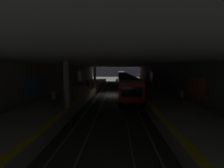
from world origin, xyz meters
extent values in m
plane|color=#383A38|center=(0.00, 0.00, 0.00)|extent=(120.00, 120.00, 0.00)
cube|color=gray|center=(0.00, -2.92, 0.08)|extent=(60.00, 0.09, 0.16)
cube|color=gray|center=(0.00, -1.48, 0.08)|extent=(60.00, 0.09, 0.16)
cube|color=gray|center=(0.00, 1.48, 0.08)|extent=(60.00, 0.09, 0.16)
cube|color=gray|center=(0.00, 2.92, 0.08)|extent=(60.00, 0.09, 0.16)
cube|color=#A8A59E|center=(0.00, -6.55, 0.53)|extent=(60.00, 5.30, 1.05)
cube|color=yellow|center=(0.00, -4.20, 1.05)|extent=(60.00, 0.60, 0.01)
cube|color=#A8A59E|center=(0.00, 6.55, 0.53)|extent=(60.00, 5.30, 1.05)
cube|color=yellow|center=(0.00, 4.20, 1.05)|extent=(60.00, 0.60, 0.01)
cube|color=slate|center=(0.00, -9.45, 2.80)|extent=(60.00, 0.50, 5.60)
cube|color=orange|center=(-10.77, -9.17, 2.95)|extent=(3.31, 0.06, 2.07)
cube|color=#338CCC|center=(9.86, -9.17, 2.95)|extent=(2.71, 0.06, 2.43)
cube|color=slate|center=(0.00, 9.45, 2.80)|extent=(60.00, 0.50, 5.60)
cube|color=#338CCC|center=(-10.42, 9.17, 2.95)|extent=(2.91, 0.06, 2.29)
cube|color=#4CA566|center=(9.89, 9.17, 2.95)|extent=(2.89, 0.06, 2.42)
cube|color=#ADAAA3|center=(0.00, 0.00, 5.80)|extent=(60.00, 19.40, 0.40)
cylinder|color=gray|center=(-12.87, 4.35, 3.33)|extent=(0.56, 0.56, 4.55)
cylinder|color=gray|center=(4.54, 4.35, 3.33)|extent=(0.56, 0.56, 4.55)
cube|color=red|center=(-2.49, -2.20, 2.06)|extent=(17.35, 2.80, 2.70)
cube|color=black|center=(-2.49, -2.20, 0.99)|extent=(17.35, 2.82, 0.56)
cube|color=black|center=(-2.49, -2.20, 2.41)|extent=(15.96, 2.83, 0.90)
cube|color=#47474C|center=(-2.49, -2.20, 3.53)|extent=(17.00, 2.58, 0.24)
cube|color=black|center=(-7.26, -2.20, 0.54)|extent=(2.20, 1.64, 0.76)
cube|color=black|center=(2.29, -2.20, 0.54)|extent=(2.20, 1.64, 0.76)
cube|color=black|center=(-11.18, -2.20, 2.41)|extent=(0.04, 2.24, 1.10)
cylinder|color=silver|center=(-11.18, -2.85, 1.06)|extent=(0.04, 0.24, 0.24)
cylinder|color=silver|center=(-11.18, -1.55, 1.06)|extent=(0.04, 0.24, 0.24)
cube|color=red|center=(15.46, -2.20, 2.06)|extent=(17.35, 2.80, 2.70)
cube|color=black|center=(15.46, -2.20, 0.99)|extent=(17.35, 2.82, 0.56)
cube|color=black|center=(15.46, -2.20, 2.41)|extent=(15.96, 2.83, 0.90)
cube|color=#47474C|center=(15.46, -2.20, 3.53)|extent=(17.00, 2.58, 0.24)
cube|color=black|center=(10.69, -2.20, 0.54)|extent=(2.20, 1.64, 0.76)
cube|color=black|center=(20.23, -2.20, 0.54)|extent=(2.20, 1.64, 0.76)
cube|color=red|center=(33.41, -2.20, 2.06)|extent=(17.35, 2.80, 2.70)
cube|color=black|center=(33.41, -2.20, 0.99)|extent=(17.35, 2.82, 0.56)
cube|color=black|center=(33.41, -2.20, 2.41)|extent=(15.96, 2.83, 0.90)
cube|color=#47474C|center=(33.41, -2.20, 3.53)|extent=(17.00, 2.58, 0.24)
cube|color=black|center=(28.64, -2.20, 0.54)|extent=(2.20, 1.64, 0.76)
cube|color=black|center=(38.18, -2.20, 0.54)|extent=(2.20, 1.64, 0.76)
cylinder|color=#262628|center=(-7.06, -8.45, 1.26)|extent=(0.08, 0.08, 0.42)
cylinder|color=#262628|center=(-5.70, -8.45, 1.26)|extent=(0.08, 0.08, 0.42)
cube|color=olive|center=(-6.38, -8.45, 1.51)|extent=(1.70, 0.44, 0.08)
cube|color=olive|center=(-6.38, -8.67, 1.71)|extent=(1.70, 0.06, 0.40)
cylinder|color=#262628|center=(2.92, -8.45, 1.26)|extent=(0.08, 0.08, 0.42)
cylinder|color=#262628|center=(4.28, -8.45, 1.26)|extent=(0.08, 0.08, 0.42)
cube|color=olive|center=(3.60, -8.45, 1.51)|extent=(1.70, 0.44, 0.08)
cube|color=olive|center=(3.60, -8.67, 1.71)|extent=(1.70, 0.06, 0.40)
cylinder|color=#262628|center=(14.09, -8.45, 1.26)|extent=(0.08, 0.08, 0.42)
cylinder|color=#262628|center=(15.45, -8.45, 1.26)|extent=(0.08, 0.08, 0.42)
cube|color=olive|center=(14.77, -8.45, 1.51)|extent=(1.70, 0.44, 0.08)
cube|color=olive|center=(14.77, -8.67, 1.71)|extent=(1.70, 0.06, 0.40)
cylinder|color=#262628|center=(-8.20, 8.45, 1.26)|extent=(0.08, 0.08, 0.42)
cylinder|color=#262628|center=(-6.84, 8.45, 1.26)|extent=(0.08, 0.08, 0.42)
cube|color=olive|center=(-7.52, 8.45, 1.51)|extent=(1.70, 0.44, 0.08)
cube|color=olive|center=(-7.52, 8.67, 1.71)|extent=(1.70, 0.06, 0.40)
cylinder|color=#262628|center=(7.28, 8.45, 1.26)|extent=(0.08, 0.08, 0.42)
cylinder|color=#262628|center=(8.64, 8.45, 1.26)|extent=(0.08, 0.08, 0.42)
cube|color=olive|center=(7.96, 8.45, 1.51)|extent=(1.70, 0.44, 0.08)
cube|color=olive|center=(7.96, 8.67, 1.71)|extent=(1.70, 0.06, 0.40)
cylinder|color=black|center=(14.57, 5.86, 1.48)|extent=(0.16, 0.16, 0.86)
cylinder|color=black|center=(14.77, 5.86, 1.48)|extent=(0.16, 0.16, 0.86)
cube|color=#333338|center=(14.67, 5.86, 2.22)|extent=(0.36, 0.22, 0.61)
cylinder|color=#333338|center=(14.42, 5.86, 2.17)|extent=(0.10, 0.10, 0.58)
cylinder|color=#333338|center=(14.92, 5.86, 2.17)|extent=(0.10, 0.10, 0.58)
sphere|color=tan|center=(14.67, 5.86, 2.64)|extent=(0.23, 0.23, 0.23)
cylinder|color=#3C3C3C|center=(-10.99, -7.59, 1.45)|extent=(0.16, 0.16, 0.80)
cylinder|color=#3C3C3C|center=(-10.79, -7.59, 1.45)|extent=(0.16, 0.16, 0.80)
cube|color=beige|center=(-10.89, -7.59, 2.14)|extent=(0.36, 0.22, 0.57)
cylinder|color=beige|center=(-11.14, -7.59, 2.09)|extent=(0.10, 0.10, 0.54)
cylinder|color=beige|center=(-10.64, -7.59, 2.09)|extent=(0.10, 0.10, 0.54)
sphere|color=tan|center=(-10.89, -7.59, 2.53)|extent=(0.22, 0.22, 0.22)
cylinder|color=#3A3A3A|center=(-12.80, 5.73, 1.48)|extent=(0.16, 0.16, 0.86)
cylinder|color=#3A3A3A|center=(-12.60, 5.73, 1.48)|extent=(0.16, 0.16, 0.86)
cube|color=beige|center=(-12.70, 5.73, 2.22)|extent=(0.36, 0.22, 0.61)
cylinder|color=beige|center=(-12.95, 5.73, 2.17)|extent=(0.10, 0.10, 0.58)
cylinder|color=beige|center=(-12.45, 5.73, 2.17)|extent=(0.10, 0.10, 0.58)
sphere|color=tan|center=(-12.70, 5.73, 2.64)|extent=(0.23, 0.23, 0.23)
cylinder|color=#272727|center=(4.33, 5.88, 1.49)|extent=(0.16, 0.16, 0.89)
cylinder|color=#272727|center=(4.53, 5.88, 1.49)|extent=(0.16, 0.16, 0.89)
cube|color=#284C93|center=(4.43, 5.88, 2.25)|extent=(0.36, 0.22, 0.63)
cylinder|color=#284C93|center=(4.18, 5.88, 2.20)|extent=(0.10, 0.10, 0.60)
cylinder|color=#284C93|center=(4.68, 5.88, 2.20)|extent=(0.10, 0.10, 0.60)
sphere|color=tan|center=(4.43, 5.88, 2.69)|extent=(0.24, 0.24, 0.24)
cube|color=navy|center=(2.50, -8.47, 1.39)|extent=(0.35, 0.25, 0.69)
cylinder|color=#333333|center=(2.50, -8.47, 1.89)|extent=(0.02, 0.02, 0.30)
cube|color=black|center=(0.94, -5.98, 1.25)|extent=(0.30, 0.20, 0.40)
cylinder|color=#595B5E|center=(-4.47, -7.80, 1.48)|extent=(0.44, 0.44, 0.85)
camera|label=1|loc=(-26.48, -0.64, 4.91)|focal=22.90mm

